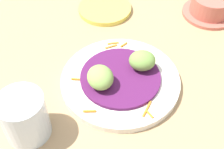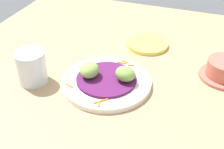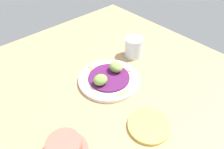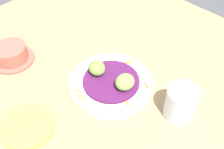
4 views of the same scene
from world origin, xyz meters
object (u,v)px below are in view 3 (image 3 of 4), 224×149
object	(u,v)px
guac_scoop_center	(116,67)
side_plate_small	(149,125)
guac_scoop_left	(102,79)
water_glass	(134,47)
main_plate	(109,79)
terracotta_bowl	(65,148)

from	to	relation	value
guac_scoop_center	side_plate_small	size ratio (longest dim) A/B	0.42
guac_scoop_left	water_glass	world-z (taller)	water_glass
guac_scoop_center	guac_scoop_left	bearing A→B (deg)	10.34
guac_scoop_center	water_glass	size ratio (longest dim) A/B	0.63
main_plate	guac_scoop_left	xyz separation A→B (cm)	(4.35, 0.79, 3.32)
main_plate	guac_scoop_left	size ratio (longest dim) A/B	4.48
guac_scoop_left	terracotta_bowl	distance (cm)	27.88
main_plate	guac_scoop_left	distance (cm)	5.53
guac_scoop_left	side_plate_small	distance (cm)	23.63
side_plate_small	guac_scoop_left	bearing A→B (deg)	-90.87
guac_scoop_left	water_glass	distance (cm)	24.09
guac_scoop_left	guac_scoop_center	size ratio (longest dim) A/B	0.95
guac_scoop_center	water_glass	bearing A→B (deg)	-163.27
side_plate_small	water_glass	world-z (taller)	water_glass
main_plate	side_plate_small	distance (cm)	24.62
main_plate	water_glass	bearing A→B (deg)	-164.70
main_plate	terracotta_bowl	world-z (taller)	terracotta_bowl
guac_scoop_center	terracotta_bowl	size ratio (longest dim) A/B	0.43
side_plate_small	guac_scoop_center	bearing A→B (deg)	-109.93
terracotta_bowl	water_glass	distance (cm)	51.57
guac_scoop_center	side_plate_small	distance (cm)	26.79
main_plate	side_plate_small	bearing A→B (deg)	78.99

